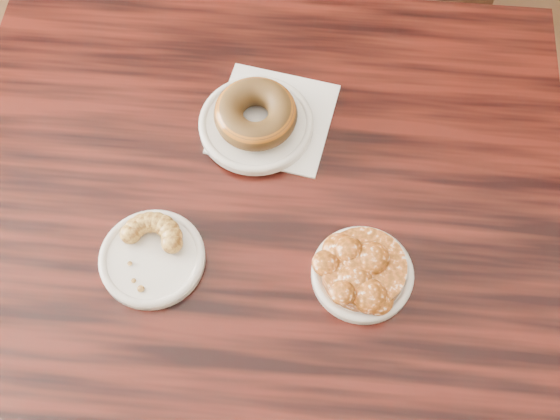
% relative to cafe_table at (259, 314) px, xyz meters
% --- Properties ---
extents(floor, '(5.00, 5.00, 0.00)m').
position_rel_cafe_table_xyz_m(floor, '(0.02, -0.08, -0.38)').
color(floor, black).
rests_on(floor, ground).
extents(cafe_table, '(1.07, 1.07, 0.75)m').
position_rel_cafe_table_xyz_m(cafe_table, '(0.00, 0.00, 0.00)').
color(cafe_table, black).
rests_on(cafe_table, floor).
extents(napkin, '(0.18, 0.18, 0.00)m').
position_rel_cafe_table_xyz_m(napkin, '(-0.02, 0.20, 0.38)').
color(napkin, white).
rests_on(napkin, cafe_table).
extents(plate_donut, '(0.18, 0.18, 0.01)m').
position_rel_cafe_table_xyz_m(plate_donut, '(-0.04, 0.17, 0.39)').
color(plate_donut, white).
rests_on(plate_donut, napkin).
extents(plate_cruller, '(0.15, 0.15, 0.01)m').
position_rel_cafe_table_xyz_m(plate_cruller, '(-0.13, -0.08, 0.38)').
color(plate_cruller, white).
rests_on(plate_cruller, cafe_table).
extents(plate_fritter, '(0.14, 0.14, 0.01)m').
position_rel_cafe_table_xyz_m(plate_fritter, '(0.17, -0.03, 0.38)').
color(plate_fritter, white).
rests_on(plate_fritter, cafe_table).
extents(glazed_donut, '(0.13, 0.13, 0.05)m').
position_rel_cafe_table_xyz_m(glazed_donut, '(-0.04, 0.17, 0.41)').
color(glazed_donut, '#985F16').
rests_on(glazed_donut, plate_donut).
extents(apple_fritter, '(0.16, 0.16, 0.04)m').
position_rel_cafe_table_xyz_m(apple_fritter, '(0.17, -0.03, 0.41)').
color(apple_fritter, '#4C2408').
rests_on(apple_fritter, plate_fritter).
extents(cruller_fragment, '(0.10, 0.10, 0.03)m').
position_rel_cafe_table_xyz_m(cruller_fragment, '(-0.13, -0.08, 0.40)').
color(cruller_fragment, '#5D3512').
rests_on(cruller_fragment, plate_cruller).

